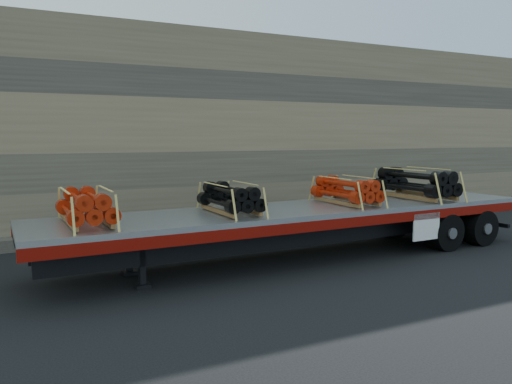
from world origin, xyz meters
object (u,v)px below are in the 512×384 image
bundle_front (86,208)px  bundle_midfront (230,199)px  bundle_midrear (346,191)px  trailer (302,233)px  bundle_rear (415,184)px

bundle_front → bundle_midfront: 3.46m
bundle_front → bundle_midrear: bearing=-0.0°
bundle_midrear → bundle_front: bearing=180.0°
bundle_midfront → bundle_midrear: bearing=-0.0°
bundle_front → trailer: bearing=-0.0°
bundle_front → bundle_rear: bundle_rear is taller
bundle_rear → trailer: bearing=180.0°
trailer → bundle_midfront: 2.39m
bundle_front → bundle_midrear: bundle_front is taller
bundle_midrear → trailer: bearing=180.0°
bundle_midrear → bundle_rear: (2.67, 0.08, 0.08)m
bundle_front → bundle_midrear: size_ratio=1.01×
bundle_midfront → trailer: bearing=-0.0°
trailer → bundle_midrear: (1.49, 0.04, 1.07)m
bundle_midfront → bundle_midrear: bundle_midrear is taller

